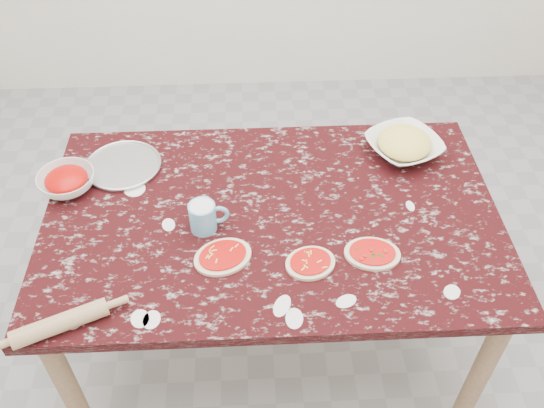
{
  "coord_description": "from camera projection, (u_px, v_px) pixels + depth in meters",
  "views": [
    {
      "loc": [
        -0.07,
        -1.42,
        2.21
      ],
      "look_at": [
        0.0,
        0.0,
        0.8
      ],
      "focal_mm": 38.25,
      "sensor_mm": 36.0,
      "label": 1
    }
  ],
  "objects": [
    {
      "name": "pizza_left",
      "position": [
        223.0,
        257.0,
        1.89
      ],
      "size": [
        0.24,
        0.21,
        0.02
      ],
      "color": "beige",
      "rests_on": "worktable"
    },
    {
      "name": "pizza_right",
      "position": [
        372.0,
        253.0,
        1.9
      ],
      "size": [
        0.2,
        0.16,
        0.02
      ],
      "color": "beige",
      "rests_on": "worktable"
    },
    {
      "name": "flour_mug",
      "position": [
        204.0,
        216.0,
        1.95
      ],
      "size": [
        0.14,
        0.09,
        0.11
      ],
      "color": "#63A9CF",
      "rests_on": "worktable"
    },
    {
      "name": "ground",
      "position": [
        272.0,
        332.0,
        2.56
      ],
      "size": [
        4.0,
        4.0,
        0.0
      ],
      "primitive_type": "plane",
      "color": "gray"
    },
    {
      "name": "sauce_bowl",
      "position": [
        67.0,
        182.0,
        2.11
      ],
      "size": [
        0.21,
        0.21,
        0.06
      ],
      "primitive_type": "imported",
      "rotation": [
        0.0,
        0.0,
        -0.03
      ],
      "color": "white",
      "rests_on": "worktable"
    },
    {
      "name": "worktable",
      "position": [
        272.0,
        230.0,
        2.09
      ],
      "size": [
        1.6,
        1.0,
        0.75
      ],
      "color": "black",
      "rests_on": "ground"
    },
    {
      "name": "pizza_mid",
      "position": [
        310.0,
        263.0,
        1.87
      ],
      "size": [
        0.2,
        0.18,
        0.02
      ],
      "color": "beige",
      "rests_on": "worktable"
    },
    {
      "name": "cheese_bowl",
      "position": [
        404.0,
        146.0,
        2.25
      ],
      "size": [
        0.36,
        0.36,
        0.07
      ],
      "primitive_type": "imported",
      "rotation": [
        0.0,
        0.0,
        0.42
      ],
      "color": "white",
      "rests_on": "worktable"
    },
    {
      "name": "pizza_tray",
      "position": [
        123.0,
        166.0,
        2.21
      ],
      "size": [
        0.32,
        0.32,
        0.01
      ],
      "primitive_type": "cylinder",
      "rotation": [
        0.0,
        0.0,
        0.14
      ],
      "color": "#B2B2B7",
      "rests_on": "worktable"
    },
    {
      "name": "rolling_pin",
      "position": [
        60.0,
        323.0,
        1.68
      ],
      "size": [
        0.28,
        0.16,
        0.06
      ],
      "primitive_type": "cylinder",
      "rotation": [
        0.0,
        1.57,
        0.41
      ],
      "color": "tan",
      "rests_on": "worktable"
    }
  ]
}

